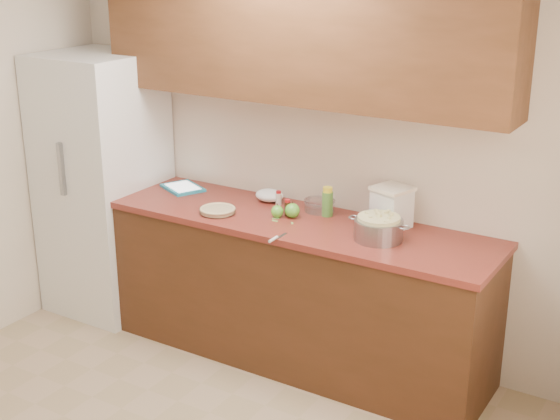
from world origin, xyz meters
The scene contains 19 objects.
room_shell centered at (0.00, 0.00, 1.30)m, with size 3.60×3.60×3.60m.
counter_run centered at (0.00, 1.48, 0.46)m, with size 2.64×0.68×0.92m.
upper_cabinets centered at (0.00, 1.63, 1.95)m, with size 2.60×0.34×0.70m, color brown.
fridge centered at (-1.44, 1.44, 0.90)m, with size 0.70×0.70×1.80m, color white.
pie centered at (-0.38, 1.32, 0.94)m, with size 0.23×0.23×0.04m.
colander centered at (0.64, 1.43, 0.99)m, with size 0.37×0.27×0.14m.
flour_canister centered at (0.62, 1.66, 1.04)m, with size 0.25×0.25×0.24m.
tablet centered at (-0.87, 1.59, 0.93)m, with size 0.34×0.31×0.02m.
paring_knife centered at (0.15, 1.12, 0.93)m, with size 0.02×0.18×0.02m.
lemon_bottle centered at (0.21, 1.63, 1.01)m, with size 0.07×0.07×0.18m.
cinnamon_shaker centered at (-0.15, 1.65, 0.96)m, with size 0.04×0.04×0.09m.
vanilla_bottle centered at (0.00, 1.51, 0.97)m, with size 0.04×0.04×0.10m.
mixing_bowl centered at (0.13, 1.68, 0.96)m, with size 0.20×0.20×0.07m.
paper_towel centered at (-0.24, 1.68, 0.96)m, with size 0.19×0.15×0.08m, color white.
apple_left centered at (-0.03, 1.45, 0.96)m, with size 0.08×0.08×0.09m.
apple_center centered at (0.05, 1.49, 0.96)m, with size 0.09×0.09×0.10m.
peel_a centered at (0.10, 1.40, 0.92)m, with size 0.03×0.01×0.00m, color #8DC760.
peel_b centered at (-0.01, 1.38, 0.92)m, with size 0.04×0.01×0.00m, color #8DC760.
peel_c centered at (-0.03, 1.42, 0.92)m, with size 0.04×0.02×0.00m, color #8DC760.
Camera 1 is at (2.29, -2.30, 2.50)m, focal length 50.00 mm.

